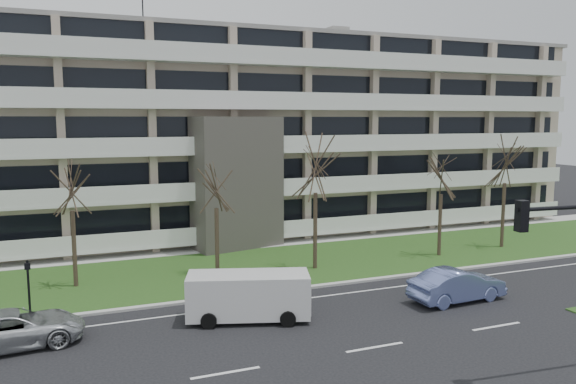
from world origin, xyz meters
name	(u,v)px	position (x,y,z in m)	size (l,w,h in m)	color
ground	(375,347)	(0.00, 0.00, 0.00)	(160.00, 160.00, 0.00)	black
grass_verge	(264,266)	(0.00, 13.00, 0.03)	(90.00, 10.00, 0.06)	#234D19
curb	(296,289)	(0.00, 8.00, 0.06)	(90.00, 0.35, 0.12)	#B2B2AD
sidewalk	(238,247)	(0.00, 18.50, 0.04)	(90.00, 2.00, 0.08)	#B2B2AD
lane_edge_line	(308,298)	(0.00, 6.50, 0.01)	(90.00, 0.12, 0.01)	white
apartment_building	(212,135)	(-0.01, 25.32, 7.61)	(60.50, 15.10, 18.75)	#B9A590
silver_pickup	(14,329)	(-13.04, 5.28, 0.73)	(2.42, 5.24, 1.46)	silver
blue_sedan	(457,285)	(6.61, 3.42, 0.80)	(1.70, 4.88, 1.61)	#7383C8
white_van	(250,292)	(-3.56, 4.74, 1.24)	(5.70, 3.52, 2.08)	silver
pedestrian_signal	(28,282)	(-12.64, 8.49, 1.70)	(0.25, 0.20, 2.66)	black
tree_2	(71,181)	(-10.64, 12.79, 5.68)	(3.66, 3.66, 7.31)	#382B21
tree_3	(216,182)	(-3.00, 12.59, 5.28)	(3.40, 3.40, 6.80)	#382B21
tree_4	(316,163)	(2.63, 11.38, 6.34)	(4.07, 4.07, 8.15)	#382B21
tree_5	(442,170)	(11.46, 11.33, 5.61)	(3.61, 3.61, 7.22)	#382B21
tree_6	(506,158)	(16.98, 11.71, 6.24)	(4.01, 4.01, 8.03)	#382B21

